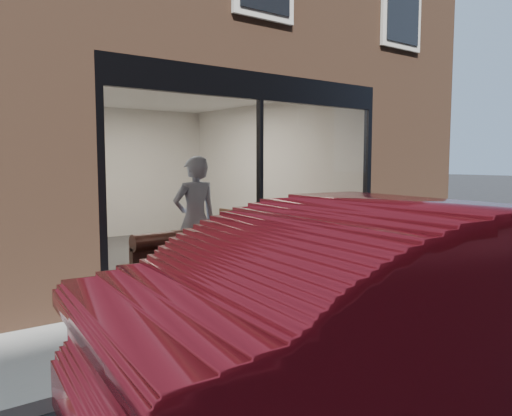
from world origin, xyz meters
TOP-DOWN VIEW (x-y plane):
  - ground at (0.00, 0.00)m, footprint 120.00×120.00m
  - sidewalk_near at (0.00, 1.00)m, footprint 40.00×2.00m
  - kerb_near at (0.00, -0.05)m, footprint 40.00×0.10m
  - host_building_pier_right at (3.75, 8.00)m, footprint 2.50×12.00m
  - host_building_backfill at (0.00, 11.00)m, footprint 5.00×6.00m
  - cafe_floor at (0.00, 5.00)m, footprint 6.00×6.00m
  - cafe_ceiling at (0.00, 5.00)m, footprint 6.00×6.00m
  - cafe_wall_back at (0.00, 7.99)m, footprint 5.00×0.00m
  - cafe_wall_left at (-2.49, 5.00)m, footprint 0.00×6.00m
  - cafe_wall_right at (2.49, 5.00)m, footprint 0.00×6.00m
  - storefront_kick at (0.00, 2.05)m, footprint 5.00×0.10m
  - storefront_header at (0.00, 2.05)m, footprint 5.00×0.10m
  - storefront_mullion at (0.00, 2.05)m, footprint 0.06×0.10m
  - storefront_glass at (0.00, 2.02)m, footprint 4.80×0.00m
  - banquette at (0.00, 2.45)m, footprint 4.00×0.55m
  - person at (-0.74, 2.73)m, footprint 0.74×0.51m
  - cafe_table_left at (-0.57, 3.00)m, footprint 0.81×0.81m
  - cafe_table_right at (1.93, 3.49)m, footprint 0.83×0.83m
  - cafe_chair_right at (0.66, 4.24)m, footprint 0.41×0.41m
  - wall_poster at (-2.45, 4.69)m, footprint 0.02×0.62m
  - parked_car at (-1.45, -1.96)m, footprint 5.15×2.25m

SIDE VIEW (x-z plane):
  - ground at x=0.00m, z-range 0.00..0.00m
  - sidewalk_near at x=0.00m, z-range 0.00..0.01m
  - cafe_floor at x=0.00m, z-range 0.02..0.02m
  - kerb_near at x=0.00m, z-range 0.00..0.12m
  - storefront_kick at x=0.00m, z-range 0.00..0.30m
  - banquette at x=0.00m, z-range 0.00..0.45m
  - cafe_chair_right at x=0.66m, z-range 0.22..0.26m
  - cafe_table_left at x=-0.57m, z-range 0.72..0.76m
  - cafe_table_right at x=1.93m, z-range 0.72..0.76m
  - parked_car at x=-1.45m, z-range 0.00..1.65m
  - person at x=-0.74m, z-range 0.00..1.97m
  - wall_poster at x=-2.45m, z-range 0.99..1.82m
  - storefront_mullion at x=0.00m, z-range 0.30..2.80m
  - storefront_glass at x=0.00m, z-range -0.85..3.95m
  - cafe_wall_back at x=0.00m, z-range -0.90..4.10m
  - cafe_wall_left at x=-2.49m, z-range -1.40..4.60m
  - cafe_wall_right at x=2.49m, z-range -1.40..4.60m
  - host_building_pier_right at x=3.75m, z-range 0.00..3.20m
  - host_building_backfill at x=0.00m, z-range 0.00..3.20m
  - storefront_header at x=0.00m, z-range 2.80..3.20m
  - cafe_ceiling at x=0.00m, z-range 3.19..3.19m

